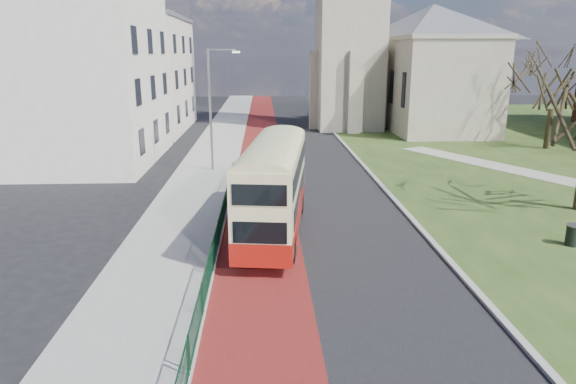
{
  "coord_description": "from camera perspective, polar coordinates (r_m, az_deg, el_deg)",
  "views": [
    {
      "loc": [
        -1.03,
        -16.37,
        7.85
      ],
      "look_at": [
        0.02,
        5.06,
        2.0
      ],
      "focal_mm": 32.0,
      "sensor_mm": 36.0,
      "label": 1
    }
  ],
  "objects": [
    {
      "name": "bus_lane",
      "position": [
        37.21,
        -3.01,
        3.06
      ],
      "size": [
        3.4,
        120.0,
        0.01
      ],
      "primitive_type": "cube",
      "color": "#591414",
      "rests_on": "ground"
    },
    {
      "name": "litter_bin",
      "position": [
        24.51,
        29.06,
        -4.18
      ],
      "size": [
        0.75,
        0.75,
        0.92
      ],
      "rotation": [
        0.0,
        0.0,
        -0.38
      ],
      "color": "black",
      "rests_on": "grass_green"
    },
    {
      "name": "kerb_west",
      "position": [
        37.25,
        -5.78,
        3.11
      ],
      "size": [
        0.25,
        120.0,
        0.13
      ],
      "primitive_type": "cube",
      "color": "#999993",
      "rests_on": "ground"
    },
    {
      "name": "kerb_east",
      "position": [
        39.8,
        7.59,
        3.84
      ],
      "size": [
        0.25,
        80.0,
        0.13
      ],
      "primitive_type": "cube",
      "color": "#999993",
      "rests_on": "ground"
    },
    {
      "name": "pavement_west",
      "position": [
        37.41,
        -8.85,
        3.05
      ],
      "size": [
        4.0,
        120.0,
        0.12
      ],
      "primitive_type": "cube",
      "color": "gray",
      "rests_on": "ground"
    },
    {
      "name": "ground",
      "position": [
        18.18,
        0.73,
        -10.33
      ],
      "size": [
        160.0,
        160.0,
        0.0
      ],
      "primitive_type": "plane",
      "color": "black",
      "rests_on": "ground"
    },
    {
      "name": "bus",
      "position": [
        22.39,
        -1.57,
        0.93
      ],
      "size": [
        3.44,
        9.9,
        4.05
      ],
      "rotation": [
        0.0,
        0.0,
        -0.13
      ],
      "color": "#9B150E",
      "rests_on": "ground"
    },
    {
      "name": "winter_tree_far",
      "position": [
        47.9,
        27.57,
        11.24
      ],
      "size": [
        6.0,
        6.0,
        8.46
      ],
      "rotation": [
        0.0,
        0.0,
        0.04
      ],
      "color": "#322A19",
      "rests_on": "grass_green"
    },
    {
      "name": "street_block_far",
      "position": [
        55.93,
        -16.62,
        12.5
      ],
      "size": [
        10.3,
        16.3,
        11.5
      ],
      "color": "beige",
      "rests_on": "ground"
    },
    {
      "name": "streetlamp",
      "position": [
        34.68,
        -8.4,
        9.71
      ],
      "size": [
        2.13,
        0.18,
        8.0
      ],
      "color": "gray",
      "rests_on": "pavement_west"
    },
    {
      "name": "road_carriageway",
      "position": [
        37.29,
        1.15,
        3.11
      ],
      "size": [
        9.0,
        120.0,
        0.01
      ],
      "primitive_type": "cube",
      "color": "black",
      "rests_on": "ground"
    },
    {
      "name": "pedestrian_railing",
      "position": [
        21.72,
        -7.74,
        -4.52
      ],
      "size": [
        0.07,
        24.0,
        1.12
      ],
      "color": "#0D3B23",
      "rests_on": "ground"
    },
    {
      "name": "street_block_near",
      "position": [
        40.52,
        -22.0,
        12.29
      ],
      "size": [
        10.3,
        14.3,
        13.0
      ],
      "color": "beige",
      "rests_on": "ground"
    }
  ]
}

